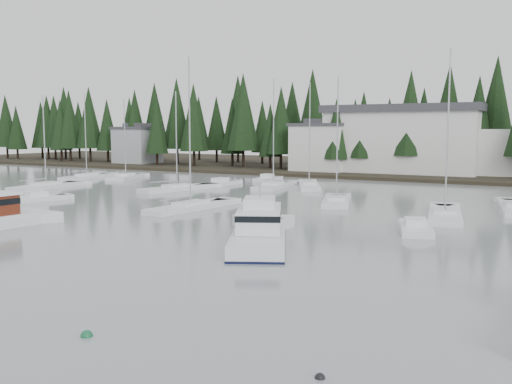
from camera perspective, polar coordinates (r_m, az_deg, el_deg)
far_shore_land at (r=109.86m, az=18.87°, el=2.05°), size 240.00×54.00×1.00m
conifer_treeline at (r=99.08m, az=17.74°, el=1.66°), size 200.00×22.00×20.00m
house_west at (r=97.36m, az=6.53°, el=4.59°), size 9.54×7.42×8.75m
house_far_west at (r=121.41m, az=-11.79°, el=4.71°), size 8.48×7.42×8.25m
harbor_inn at (r=95.87m, az=15.68°, el=5.04°), size 29.50×11.50×10.90m
cabin_cruiser_center at (r=37.37m, az=0.34°, el=-4.18°), size 7.81×11.27×4.68m
sailboat_1 at (r=70.80m, az=-7.89°, el=0.21°), size 4.93×10.71×12.60m
sailboat_2 at (r=77.53m, az=-20.24°, el=0.40°), size 3.37×10.46×12.35m
sailboat_3 at (r=51.35m, az=18.35°, el=-2.33°), size 4.63×10.83×14.70m
sailboat_4 at (r=58.19m, az=8.04°, el=-1.09°), size 5.19×8.97×13.18m
sailboat_6 at (r=90.94m, az=-16.55°, el=1.36°), size 3.29×10.06×13.57m
sailboat_7 at (r=74.21m, az=5.33°, el=0.53°), size 6.86×10.56×13.95m
sailboat_10 at (r=53.91m, az=-6.55°, el=-1.65°), size 3.39×10.66×14.62m
sailboat_12 at (r=89.21m, az=-12.89°, el=1.36°), size 5.44×8.84×12.58m
sailboat_13 at (r=73.43m, az=1.75°, el=0.50°), size 4.53×9.87×14.37m
runabout_0 at (r=64.12m, az=-21.07°, el=-0.72°), size 4.09×6.50×1.42m
runabout_1 at (r=43.46m, az=15.65°, el=-3.69°), size 3.81×6.00×1.42m
runabout_3 at (r=83.09m, az=1.14°, el=1.21°), size 2.25×5.13×1.42m
runabout_4 at (r=76.48m, az=-3.61°, el=0.76°), size 2.39×6.81×1.42m
mooring_buoy_green at (r=22.26m, az=-16.57°, el=-13.66°), size 0.45×0.45×0.45m
mooring_buoy_dark at (r=18.24m, az=6.41°, el=-18.01°), size 0.33×0.33×0.33m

